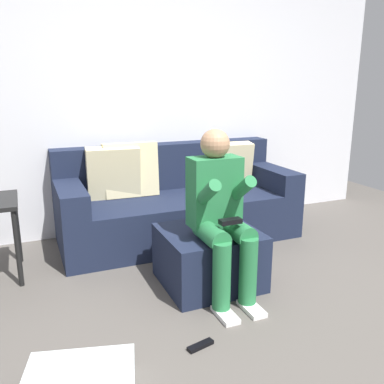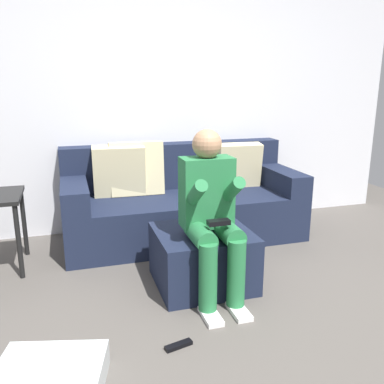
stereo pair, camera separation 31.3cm
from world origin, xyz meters
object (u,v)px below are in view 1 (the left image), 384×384
ottoman (209,257)px  remote_near_ottoman (200,345)px  storage_bin (80,383)px  person_seated (221,210)px  couch_sectional (175,202)px

ottoman → remote_near_ottoman: (-0.36, -0.66, -0.19)m
ottoman → storage_bin: size_ratio=1.32×
person_seated → ottoman: bearing=89.5°
ottoman → remote_near_ottoman: 0.77m
storage_bin → remote_near_ottoman: bearing=10.1°
couch_sectional → person_seated: (-0.11, -1.15, 0.27)m
person_seated → remote_near_ottoman: (-0.35, -0.49, -0.59)m
person_seated → storage_bin: person_seated is taller
storage_bin → person_seated: bearing=31.0°
couch_sectional → remote_near_ottoman: bearing=-105.8°
remote_near_ottoman → person_seated: bearing=40.6°
person_seated → storage_bin: size_ratio=2.25×
couch_sectional → person_seated: person_seated is taller
couch_sectional → storage_bin: couch_sectional is taller
ottoman → person_seated: bearing=-90.5°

